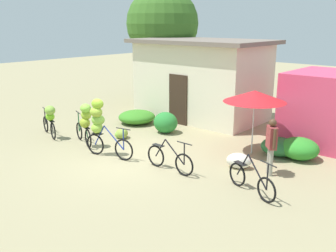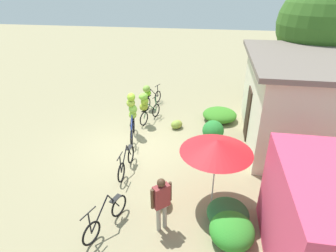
% 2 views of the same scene
% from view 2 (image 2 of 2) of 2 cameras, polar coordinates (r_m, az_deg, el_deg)
% --- Properties ---
extents(ground_plane, '(60.00, 60.00, 0.00)m').
position_cam_2_polar(ground_plane, '(10.80, -6.80, -4.11)').
color(ground_plane, gray).
extents(building_low, '(5.68, 3.53, 3.31)m').
position_cam_2_polar(building_low, '(11.43, 23.92, 4.83)').
color(building_low, beige).
rests_on(building_low, ground).
extents(tree_behind_building, '(3.57, 3.57, 5.71)m').
position_cam_2_polar(tree_behind_building, '(14.57, 28.26, 17.63)').
color(tree_behind_building, brown).
rests_on(tree_behind_building, ground).
extents(hedge_bush_front_left, '(1.48, 1.50, 0.52)m').
position_cam_2_polar(hedge_bush_front_left, '(12.82, 10.44, 2.25)').
color(hedge_bush_front_left, '#398124').
rests_on(hedge_bush_front_left, ground).
extents(hedge_bush_front_right, '(0.93, 0.84, 0.78)m').
position_cam_2_polar(hedge_bush_front_right, '(11.14, 9.13, -0.91)').
color(hedge_bush_front_right, '#287C31').
rests_on(hedge_bush_front_right, ground).
extents(hedge_bush_mid, '(1.10, 1.09, 0.55)m').
position_cam_2_polar(hedge_bush_mid, '(7.74, 12.03, -16.93)').
color(hedge_bush_mid, '#286A35').
rests_on(hedge_bush_mid, ground).
extents(hedge_bush_by_door, '(1.15, 1.08, 0.66)m').
position_cam_2_polar(hedge_bush_by_door, '(7.27, 12.81, -20.00)').
color(hedge_bush_by_door, '#2F8D2A').
rests_on(hedge_bush_by_door, ground).
extents(market_umbrella, '(1.91, 1.91, 2.00)m').
position_cam_2_polar(market_umbrella, '(7.34, 9.83, -4.05)').
color(market_umbrella, beige).
rests_on(market_umbrella, ground).
extents(bicycle_leftmost, '(1.61, 0.67, 1.20)m').
position_cam_2_polar(bicycle_leftmost, '(13.76, -3.88, 6.57)').
color(bicycle_leftmost, black).
rests_on(bicycle_leftmost, ground).
extents(bicycle_near_pile, '(1.54, 0.72, 1.46)m').
position_cam_2_polar(bicycle_near_pile, '(12.10, -4.57, 4.30)').
color(bicycle_near_pile, black).
rests_on(bicycle_near_pile, ground).
extents(bicycle_center_loaded, '(1.72, 0.51, 1.79)m').
position_cam_2_polar(bicycle_center_loaded, '(11.11, -7.30, 2.90)').
color(bicycle_center_loaded, black).
rests_on(bicycle_center_loaded, ground).
extents(bicycle_by_shop, '(1.67, 0.14, 0.93)m').
position_cam_2_polar(bicycle_by_shop, '(9.33, -8.47, -7.28)').
color(bicycle_by_shop, black).
rests_on(bicycle_by_shop, ground).
extents(bicycle_rightmost, '(1.56, 0.61, 0.96)m').
position_cam_2_polar(bicycle_rightmost, '(7.54, -12.50, -17.71)').
color(bicycle_rightmost, black).
rests_on(bicycle_rightmost, ground).
extents(banana_pile_on_ground, '(0.63, 0.59, 0.36)m').
position_cam_2_polar(banana_pile_on_ground, '(11.97, 1.76, 0.30)').
color(banana_pile_on_ground, '#85A13C').
rests_on(banana_pile_on_ground, ground).
extents(produce_sack, '(0.81, 0.67, 0.44)m').
position_cam_2_polar(produce_sack, '(8.09, -1.14, -14.35)').
color(produce_sack, silver).
rests_on(produce_sack, ground).
extents(person_vendor, '(0.42, 0.45, 1.55)m').
position_cam_2_polar(person_vendor, '(6.95, -1.35, -14.69)').
color(person_vendor, gray).
rests_on(person_vendor, ground).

